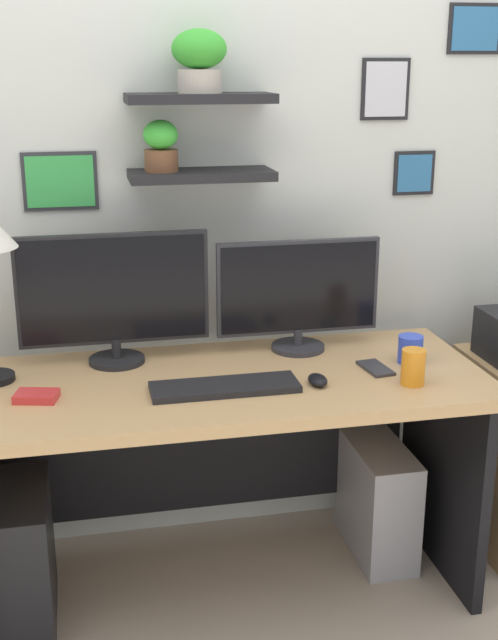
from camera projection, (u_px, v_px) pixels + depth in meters
name	position (u px, v px, depth m)	size (l,w,h in m)	color
ground_plane	(223.00, 587.00, 2.77)	(8.00, 8.00, 0.00)	tan
back_wall_assembly	(195.00, 163.00, 2.77)	(4.40, 0.24, 2.70)	silver
desk	(218.00, 433.00, 2.66)	(1.65, 0.68, 0.75)	tan
monitor_left	(114.00, 295.00, 2.62)	(0.60, 0.18, 0.42)	black
monitor_right	(298.00, 293.00, 2.75)	(0.55, 0.18, 0.37)	#2D2D33
keyboard	(225.00, 387.00, 2.45)	(0.44, 0.14, 0.02)	black
computer_mouse	(318.00, 380.00, 2.49)	(0.06, 0.09, 0.03)	black
cell_phone	(375.00, 368.00, 2.61)	(0.07, 0.14, 0.01)	#2D2D33
coffee_mug	(410.00, 349.00, 2.66)	(0.08, 0.08, 0.09)	blue
scissors_tray	(36.00, 396.00, 2.38)	(0.12, 0.08, 0.02)	red
water_cup	(413.00, 367.00, 2.48)	(0.07, 0.07, 0.11)	orange
computer_tower_left	(22.00, 557.00, 2.55)	(0.18, 0.40, 0.45)	black
computer_tower_right	(377.00, 499.00, 2.93)	(0.18, 0.40, 0.40)	#99999E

